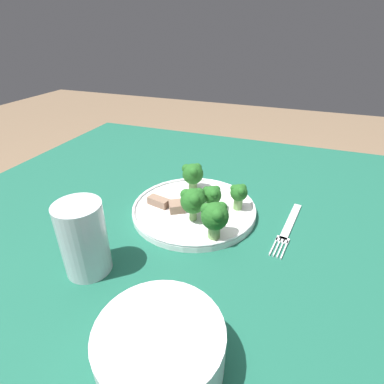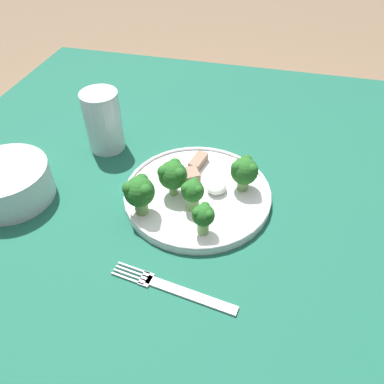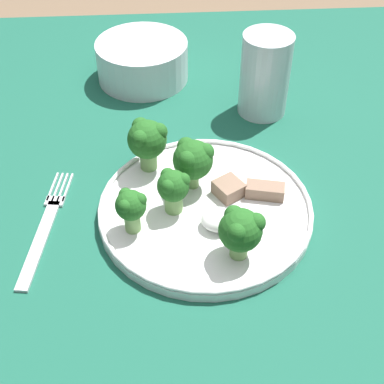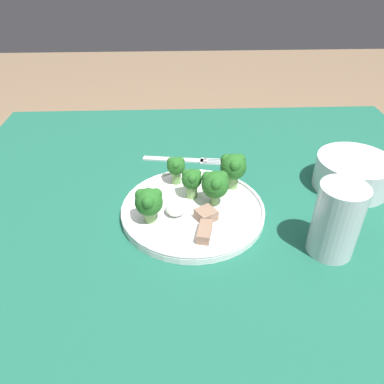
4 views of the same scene
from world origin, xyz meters
name	(u,v)px [view 2 (image 2 of 4)]	position (x,y,z in m)	size (l,w,h in m)	color
ground_plane	(187,347)	(0.00, 0.00, 0.00)	(8.00, 8.00, 0.00)	#7F664C
table	(185,216)	(0.00, 0.00, 0.62)	(1.07, 1.08, 0.71)	#195642
dinner_plate	(197,194)	(-0.03, -0.03, 0.72)	(0.27, 0.27, 0.02)	white
fork	(174,289)	(-0.23, -0.04, 0.71)	(0.05, 0.20, 0.00)	silver
cream_bowl	(9,184)	(-0.11, 0.30, 0.74)	(0.15, 0.15, 0.07)	silver
drinking_glass	(104,124)	(0.08, 0.19, 0.77)	(0.07, 0.07, 0.13)	silver
broccoli_floret_near_rim_left	(139,192)	(-0.10, 0.05, 0.77)	(0.05, 0.05, 0.07)	#709E56
broccoli_floret_center_left	(245,170)	(0.00, -0.11, 0.76)	(0.05, 0.05, 0.07)	#709E56
broccoli_floret_back_left	(203,216)	(-0.12, -0.06, 0.76)	(0.04, 0.04, 0.06)	#709E56
broccoli_floret_front_left	(193,192)	(-0.07, -0.03, 0.76)	(0.04, 0.04, 0.06)	#709E56
broccoli_floret_center_back	(173,175)	(-0.04, 0.01, 0.77)	(0.05, 0.05, 0.07)	#709E56
meat_slice_front_slice	(198,162)	(0.05, -0.02, 0.73)	(0.05, 0.03, 0.02)	#846651
meat_slice_middle_slice	(189,177)	(0.00, -0.01, 0.73)	(0.04, 0.04, 0.02)	#846651
sauce_dollop	(216,186)	(-0.02, -0.07, 0.73)	(0.04, 0.04, 0.02)	white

